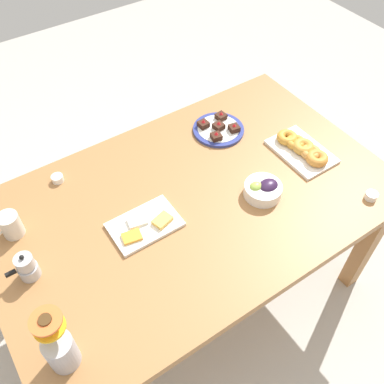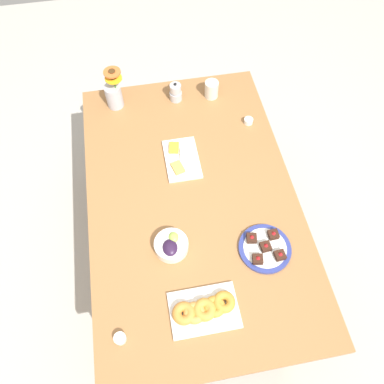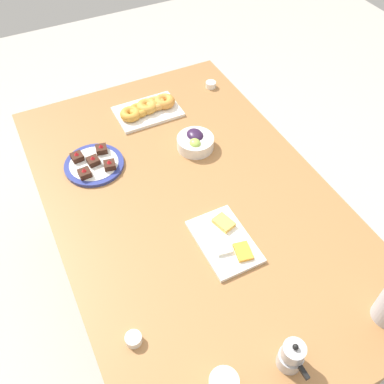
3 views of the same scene
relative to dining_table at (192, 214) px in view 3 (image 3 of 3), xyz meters
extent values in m
plane|color=#B7B2A8|center=(0.00, 0.00, -0.65)|extent=(6.00, 6.00, 0.00)
cube|color=#9E6B3D|center=(0.00, 0.00, 0.07)|extent=(1.60, 1.00, 0.04)
cube|color=#9E6B3D|center=(-0.72, -0.42, -0.30)|extent=(0.07, 0.07, 0.70)
cube|color=#9E6B3D|center=(-0.72, 0.42, -0.30)|extent=(0.07, 0.07, 0.70)
cube|color=#9E6B3D|center=(0.72, 0.42, -0.30)|extent=(0.07, 0.07, 0.70)
cylinder|color=brown|center=(0.64, -0.23, 0.18)|extent=(0.07, 0.07, 0.00)
cylinder|color=white|center=(-0.25, 0.14, 0.11)|extent=(0.15, 0.15, 0.05)
ellipsoid|color=#2D1938|center=(-0.26, 0.14, 0.13)|extent=(0.08, 0.07, 0.04)
ellipsoid|color=#9EC14C|center=(-0.22, 0.12, 0.13)|extent=(0.05, 0.05, 0.04)
cube|color=white|center=(0.22, 0.01, 0.09)|extent=(0.26, 0.17, 0.01)
cube|color=#EFB74C|center=(0.16, 0.04, 0.11)|extent=(0.08, 0.07, 0.02)
cube|color=white|center=(0.24, -0.01, 0.11)|extent=(0.08, 0.06, 0.01)
cube|color=orange|center=(0.29, 0.04, 0.11)|extent=(0.08, 0.06, 0.01)
cube|color=white|center=(-0.54, 0.05, 0.09)|extent=(0.19, 0.28, 0.01)
torus|color=gold|center=(-0.53, -0.04, 0.12)|extent=(0.10, 0.10, 0.04)
torus|color=#C78930|center=(-0.54, 0.01, 0.12)|extent=(0.12, 0.12, 0.03)
torus|color=gold|center=(-0.55, 0.05, 0.12)|extent=(0.12, 0.12, 0.04)
torus|color=gold|center=(-0.55, 0.09, 0.12)|extent=(0.12, 0.12, 0.03)
torus|color=orange|center=(-0.54, 0.13, 0.12)|extent=(0.13, 0.13, 0.04)
cylinder|color=white|center=(0.40, -0.39, 0.10)|extent=(0.05, 0.05, 0.03)
cylinder|color=#C68923|center=(0.40, -0.39, 0.11)|extent=(0.04, 0.04, 0.01)
cylinder|color=white|center=(-0.59, 0.39, 0.10)|extent=(0.05, 0.05, 0.03)
cylinder|color=maroon|center=(-0.59, 0.39, 0.11)|extent=(0.04, 0.04, 0.01)
cylinder|color=navy|center=(-0.33, -0.27, 0.09)|extent=(0.23, 0.23, 0.01)
cylinder|color=white|center=(-0.33, -0.27, 0.09)|extent=(0.19, 0.19, 0.01)
cube|color=#381E14|center=(-0.38, -0.22, 0.11)|extent=(0.05, 0.05, 0.02)
cone|color=red|center=(-0.38, -0.22, 0.13)|extent=(0.02, 0.02, 0.01)
cube|color=#381E14|center=(-0.28, -0.22, 0.11)|extent=(0.05, 0.05, 0.02)
cone|color=red|center=(-0.28, -0.22, 0.13)|extent=(0.02, 0.02, 0.01)
cube|color=#381E14|center=(-0.38, -0.32, 0.11)|extent=(0.05, 0.05, 0.02)
cone|color=red|center=(-0.38, -0.32, 0.13)|extent=(0.02, 0.02, 0.01)
cube|color=#381E14|center=(-0.28, -0.32, 0.11)|extent=(0.05, 0.05, 0.02)
cone|color=red|center=(-0.28, -0.32, 0.13)|extent=(0.02, 0.02, 0.01)
cube|color=#381E14|center=(-0.33, -0.27, 0.11)|extent=(0.05, 0.05, 0.02)
cone|color=red|center=(-0.33, -0.27, 0.13)|extent=(0.02, 0.02, 0.01)
cylinder|color=#B7B7BC|center=(0.65, -0.03, 0.11)|extent=(0.07, 0.07, 0.05)
cylinder|color=#B7B7BC|center=(0.65, -0.03, 0.14)|extent=(0.05, 0.05, 0.01)
cylinder|color=#B7B7BC|center=(0.65, -0.03, 0.17)|extent=(0.06, 0.06, 0.04)
sphere|color=black|center=(0.65, -0.03, 0.20)|extent=(0.02, 0.02, 0.02)
cube|color=black|center=(0.70, -0.03, 0.15)|extent=(0.04, 0.01, 0.01)
camera|label=1|loc=(0.60, 0.90, 1.39)|focal=40.00mm
camera|label=2|loc=(-0.90, 0.16, 1.64)|focal=35.00mm
camera|label=3|loc=(0.91, -0.45, 1.29)|focal=40.00mm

